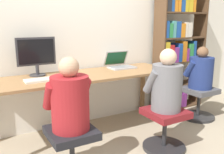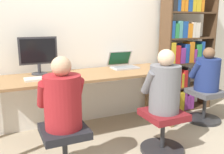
{
  "view_description": "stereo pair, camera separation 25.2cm",
  "coord_description": "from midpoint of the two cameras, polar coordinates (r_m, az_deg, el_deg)",
  "views": [
    {
      "loc": [
        -1.18,
        -2.34,
        1.39
      ],
      "look_at": [
        0.26,
        0.15,
        0.74
      ],
      "focal_mm": 40.0,
      "sensor_mm": 36.0,
      "label": 1
    },
    {
      "loc": [
        -0.96,
        -2.46,
        1.39
      ],
      "look_at": [
        0.26,
        0.15,
        0.74
      ],
      "focal_mm": 40.0,
      "sensor_mm": 36.0,
      "label": 2
    }
  ],
  "objects": [
    {
      "name": "office_chair_left",
      "position": [
        2.4,
        -12.24,
        -15.93
      ],
      "size": [
        0.47,
        0.47,
        0.45
      ],
      "color": "#262628",
      "rests_on": "ground_plane"
    },
    {
      "name": "computer_mouse_by_keyboard",
      "position": [
        2.87,
        -12.47,
        0.11
      ],
      "size": [
        0.07,
        0.1,
        0.03
      ],
      "color": "black",
      "rests_on": "desk"
    },
    {
      "name": "person_at_monitor",
      "position": [
        2.22,
        -12.85,
        -5.09
      ],
      "size": [
        0.41,
        0.34,
        0.65
      ],
      "color": "maroon",
      "rests_on": "office_chair_left"
    },
    {
      "name": "person_at_laptop",
      "position": [
        2.67,
        9.73,
        -1.71
      ],
      "size": [
        0.39,
        0.34,
        0.66
      ],
      "color": "slate",
      "rests_on": "office_chair_right"
    },
    {
      "name": "bookshelf",
      "position": [
        3.99,
        12.75,
        5.67
      ],
      "size": [
        0.88,
        0.27,
        1.9
      ],
      "color": "#513823",
      "rests_on": "ground_plane"
    },
    {
      "name": "laptop",
      "position": [
        3.4,
        -0.3,
        2.93
      ],
      "size": [
        0.35,
        0.33,
        0.22
      ],
      "color": "#B7B7BC",
      "rests_on": "desk"
    },
    {
      "name": "person_near_shelf",
      "position": [
        3.7,
        17.84,
        1.31
      ],
      "size": [
        0.41,
        0.33,
        0.59
      ],
      "color": "navy",
      "rests_on": "office_chair_side"
    },
    {
      "name": "desktop_monitor",
      "position": [
        3.04,
        -19.19,
        4.7
      ],
      "size": [
        0.44,
        0.19,
        0.44
      ],
      "color": "#333338",
      "rests_on": "desk"
    },
    {
      "name": "office_chair_right",
      "position": [
        2.82,
        9.43,
        -11.23
      ],
      "size": [
        0.47,
        0.47,
        0.45
      ],
      "color": "#262628",
      "rests_on": "ground_plane"
    },
    {
      "name": "wall_back",
      "position": [
        3.33,
        -11.41,
        10.88
      ],
      "size": [
        10.0,
        0.05,
        2.6
      ],
      "color": "white",
      "rests_on": "ground_plane"
    },
    {
      "name": "office_chair_side",
      "position": [
        3.81,
        17.44,
        -5.28
      ],
      "size": [
        0.47,
        0.47,
        0.45
      ],
      "color": "#262628",
      "rests_on": "ground_plane"
    },
    {
      "name": "ground_plane",
      "position": [
        2.97,
        -5.42,
        -15.26
      ],
      "size": [
        14.0,
        14.0,
        0.0
      ],
      "primitive_type": "plane",
      "color": "tan"
    },
    {
      "name": "keyboard",
      "position": [
        2.79,
        -17.87,
        -0.58
      ],
      "size": [
        0.39,
        0.17,
        0.03
      ],
      "color": "silver",
      "rests_on": "desk"
    },
    {
      "name": "desk",
      "position": [
        3.03,
        -8.41,
        -0.66
      ],
      "size": [
        2.26,
        0.69,
        0.77
      ],
      "color": "olive",
      "rests_on": "ground_plane"
    }
  ]
}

